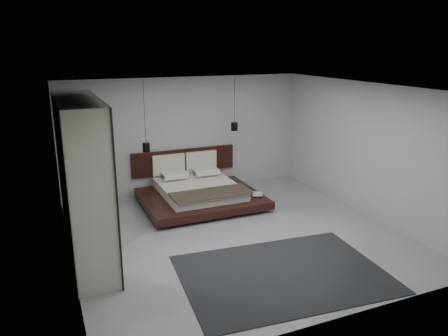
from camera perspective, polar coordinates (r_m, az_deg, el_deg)
name	(u,v)px	position (r m, az deg, el deg)	size (l,w,h in m)	color
floor	(235,234)	(8.55, 1.48, -8.61)	(6.00, 6.00, 0.00)	gray
ceiling	(236,88)	(7.82, 1.62, 10.43)	(6.00, 6.00, 0.00)	white
wall_back	(185,135)	(10.79, -5.13, 4.36)	(6.00, 6.00, 0.00)	#B1B1AF
wall_front	(337,223)	(5.63, 14.48, -6.98)	(6.00, 6.00, 0.00)	#B1B1AF
wall_left	(64,184)	(7.39, -20.13, -1.97)	(6.00, 6.00, 0.00)	#B1B1AF
wall_right	(365,150)	(9.68, 17.92, 2.31)	(6.00, 6.00, 0.00)	#B1B1AF
lattice_screen	(59,155)	(9.78, -20.72, 1.58)	(0.05, 0.90, 2.60)	black
bed	(199,191)	(10.08, -3.34, -3.06)	(2.62, 2.33, 1.05)	black
book_lower	(253,194)	(9.94, 3.78, -3.47)	(0.20, 0.27, 0.03)	#99724C
book_upper	(253,194)	(9.90, 3.76, -3.40)	(0.22, 0.30, 0.02)	#99724C
pendant_left	(146,147)	(9.86, -10.13, 2.73)	(0.16, 0.16, 1.57)	black
pendant_right	(234,126)	(10.48, 1.37, 5.47)	(0.16, 0.16, 1.25)	black
wardrobe	(83,180)	(7.60, -17.94, -1.55)	(0.65, 2.78, 2.73)	beige
rug	(283,274)	(7.23, 7.70, -13.54)	(3.21, 2.30, 0.01)	black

